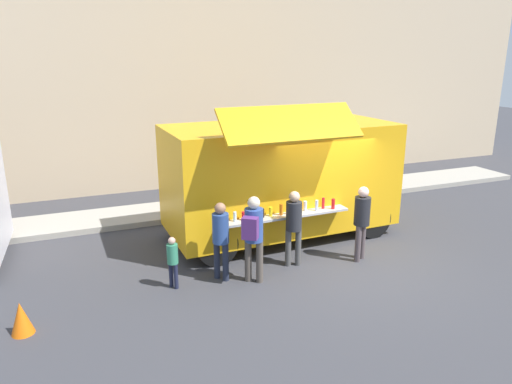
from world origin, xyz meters
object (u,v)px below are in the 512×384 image
Objects in this scene: customer_mid_with_backpack at (253,231)px; customer_rear_waiting at (221,234)px; trash_bin at (365,179)px; customer_front_ordering at (294,222)px; traffic_cone_orange at (21,318)px; customer_extra_browsing at (362,217)px; child_near_queue at (173,258)px; food_truck_main at (281,176)px.

customer_rear_waiting is (-0.54, 0.37, -0.12)m from customer_mid_with_backpack.
trash_bin is 0.59× the size of customer_front_ordering.
traffic_cone_orange is 10.86m from trash_bin.
customer_extra_browsing is at bearing 3.32° from traffic_cone_orange.
customer_front_ordering is 0.94× the size of customer_mid_with_backpack.
customer_mid_with_backpack reaches higher than customer_extra_browsing.
customer_mid_with_backpack is at bearing 3.70° from traffic_cone_orange.
customer_mid_with_backpack reaches higher than customer_front_ordering.
customer_mid_with_backpack is at bearing -44.06° from child_near_queue.
customer_mid_with_backpack is 1.61m from child_near_queue.
customer_rear_waiting is 3.10m from customer_extra_browsing.
child_near_queue is at bearing -151.48° from food_truck_main.
food_truck_main is 6.30m from traffic_cone_orange.
customer_rear_waiting is at bearing -146.58° from trash_bin.
customer_mid_with_backpack is 0.66m from customer_rear_waiting.
customer_front_ordering reaches higher than traffic_cone_orange.
food_truck_main is 5.28× the size of child_near_queue.
customer_extra_browsing is (2.55, 0.12, -0.08)m from customer_mid_with_backpack.
customer_mid_with_backpack is (4.11, 0.27, 0.80)m from traffic_cone_orange.
customer_mid_with_backpack reaches higher than trash_bin.
customer_rear_waiting is 1.02m from child_near_queue.
food_truck_main is 2.30m from customer_extra_browsing.
trash_bin is 0.94× the size of child_near_queue.
traffic_cone_orange is 0.56× the size of trash_bin.
customer_rear_waiting is (-1.61, -0.04, -0.02)m from customer_front_ordering.
child_near_queue is at bearing 55.78° from customer_extra_browsing.
customer_rear_waiting is (3.57, 0.64, 0.68)m from traffic_cone_orange.
food_truck_main is 9.97× the size of traffic_cone_orange.
customer_front_ordering is at bearing -32.50° from customer_mid_with_backpack.
customer_mid_with_backpack reaches higher than customer_rear_waiting.
customer_extra_browsing is (1.48, -0.29, 0.01)m from customer_front_ordering.
customer_rear_waiting reaches higher than trash_bin.
customer_rear_waiting is at bearing 54.71° from customer_extra_browsing.
trash_bin is 6.14m from customer_front_ordering.
food_truck_main is 2.70m from customer_mid_with_backpack.
customer_extra_browsing reaches higher than customer_front_ordering.
food_truck_main is at bearing -1.92° from customer_front_ordering.
trash_bin is at bearing -34.25° from customer_front_ordering.
trash_bin is 7.45m from customer_rear_waiting.
customer_mid_with_backpack is at bearing 62.02° from customer_extra_browsing.
customer_mid_with_backpack is (-1.08, -0.41, 0.09)m from customer_front_ordering.
customer_extra_browsing reaches higher than trash_bin.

